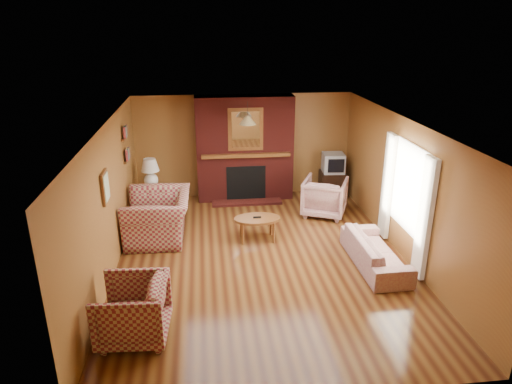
{
  "coord_description": "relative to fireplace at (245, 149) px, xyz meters",
  "views": [
    {
      "loc": [
        -0.95,
        -7.1,
        3.94
      ],
      "look_at": [
        -0.03,
        0.6,
        1.03
      ],
      "focal_mm": 32.0,
      "sensor_mm": 36.0,
      "label": 1
    }
  ],
  "objects": [
    {
      "name": "table_lamp",
      "position": [
        -2.1,
        -0.53,
        -0.28
      ],
      "size": [
        0.39,
        0.39,
        0.64
      ],
      "color": "white",
      "rests_on": "side_table"
    },
    {
      "name": "floral_armchair",
      "position": [
        1.6,
        -1.21,
        -0.78
      ],
      "size": [
        1.16,
        1.18,
        0.81
      ],
      "primitive_type": "imported",
      "rotation": [
        0.0,
        0.0,
        2.71
      ],
      "color": "#B5AC8D",
      "rests_on": "floor"
    },
    {
      "name": "pendant_light",
      "position": [
        0.0,
        -0.68,
        0.82
      ],
      "size": [
        0.36,
        0.36,
        0.48
      ],
      "color": "black",
      "rests_on": "ceiling"
    },
    {
      "name": "wall_right",
      "position": [
        2.5,
        -2.98,
        0.02
      ],
      "size": [
        0.0,
        6.5,
        6.5
      ],
      "primitive_type": "plane",
      "rotation": [
        1.57,
        0.0,
        -1.57
      ],
      "color": "olive",
      "rests_on": "floor"
    },
    {
      "name": "crt_tv",
      "position": [
        2.05,
        -0.19,
        -0.34
      ],
      "size": [
        0.52,
        0.52,
        0.45
      ],
      "color": "#9A9CA1",
      "rests_on": "tv_stand"
    },
    {
      "name": "fireplace",
      "position": [
        0.0,
        0.0,
        0.0
      ],
      "size": [
        2.2,
        0.82,
        2.4
      ],
      "color": "#541512",
      "rests_on": "floor"
    },
    {
      "name": "wall_front",
      "position": [
        0.0,
        -6.23,
        0.02
      ],
      "size": [
        6.5,
        0.0,
        6.5
      ],
      "primitive_type": "plane",
      "rotation": [
        -1.57,
        0.0,
        0.0
      ],
      "color": "olive",
      "rests_on": "floor"
    },
    {
      "name": "bookshelf",
      "position": [
        -2.44,
        -1.08,
        0.48
      ],
      "size": [
        0.09,
        0.55,
        0.71
      ],
      "color": "brown",
      "rests_on": "wall_left"
    },
    {
      "name": "ceiling",
      "position": [
        0.0,
        -2.98,
        1.22
      ],
      "size": [
        6.5,
        6.5,
        0.0
      ],
      "primitive_type": "plane",
      "rotation": [
        3.14,
        0.0,
        0.0
      ],
      "color": "white",
      "rests_on": "wall_back"
    },
    {
      "name": "plaid_armchair",
      "position": [
        -1.95,
        -4.92,
        -0.77
      ],
      "size": [
        0.96,
        0.93,
        0.82
      ],
      "primitive_type": "imported",
      "rotation": [
        0.0,
        0.0,
        -1.63
      ],
      "color": "maroon",
      "rests_on": "floor"
    },
    {
      "name": "wall_left",
      "position": [
        -2.5,
        -2.98,
        0.02
      ],
      "size": [
        0.0,
        6.5,
        6.5
      ],
      "primitive_type": "plane",
      "rotation": [
        1.57,
        0.0,
        1.57
      ],
      "color": "olive",
      "rests_on": "floor"
    },
    {
      "name": "plaid_loveseat",
      "position": [
        -1.85,
        -1.95,
        -0.74
      ],
      "size": [
        1.22,
        1.39,
        0.89
      ],
      "primitive_type": "imported",
      "rotation": [
        0.0,
        0.0,
        -1.59
      ],
      "color": "maroon",
      "rests_on": "floor"
    },
    {
      "name": "tv_stand",
      "position": [
        2.05,
        -0.18,
        -0.87
      ],
      "size": [
        0.61,
        0.56,
        0.62
      ],
      "primitive_type": "cube",
      "rotation": [
        0.0,
        0.0,
        -0.08
      ],
      "color": "black",
      "rests_on": "floor"
    },
    {
      "name": "botanical_print",
      "position": [
        -2.47,
        -3.28,
        0.37
      ],
      "size": [
        0.05,
        0.4,
        0.5
      ],
      "color": "brown",
      "rests_on": "wall_left"
    },
    {
      "name": "side_table",
      "position": [
        -2.1,
        -0.53,
        -0.91
      ],
      "size": [
        0.42,
        0.42,
        0.55
      ],
      "primitive_type": "cube",
      "rotation": [
        0.0,
        0.0,
        0.01
      ],
      "color": "brown",
      "rests_on": "floor"
    },
    {
      "name": "coffee_table",
      "position": [
        0.01,
        -2.25,
        -0.79
      ],
      "size": [
        0.87,
        0.54,
        0.47
      ],
      "color": "brown",
      "rests_on": "floor"
    },
    {
      "name": "floral_sofa",
      "position": [
        1.9,
        -3.45,
        -0.93
      ],
      "size": [
        0.71,
        1.76,
        0.51
      ],
      "primitive_type": "imported",
      "rotation": [
        0.0,
        0.0,
        1.58
      ],
      "color": "#B5AC8D",
      "rests_on": "floor"
    },
    {
      "name": "window_right",
      "position": [
        2.45,
        -3.18,
        -0.06
      ],
      "size": [
        0.1,
        1.85,
        2.0
      ],
      "color": "beige",
      "rests_on": "wall_right"
    },
    {
      "name": "wall_back",
      "position": [
        0.0,
        0.27,
        0.02
      ],
      "size": [
        6.5,
        0.0,
        6.5
      ],
      "primitive_type": "plane",
      "rotation": [
        1.57,
        0.0,
        0.0
      ],
      "color": "olive",
      "rests_on": "floor"
    },
    {
      "name": "floor",
      "position": [
        0.0,
        -2.98,
        -1.18
      ],
      "size": [
        6.5,
        6.5,
        0.0
      ],
      "primitive_type": "plane",
      "color": "#441F0E",
      "rests_on": "ground"
    }
  ]
}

